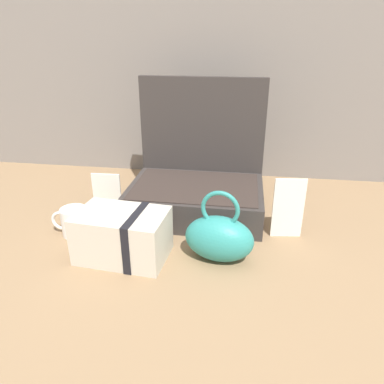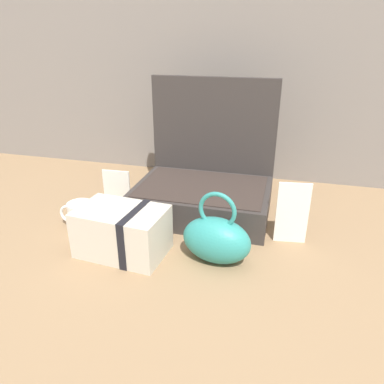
{
  "view_description": "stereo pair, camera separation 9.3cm",
  "coord_description": "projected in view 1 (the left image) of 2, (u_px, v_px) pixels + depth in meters",
  "views": [
    {
      "loc": [
        0.11,
        -0.86,
        0.54
      ],
      "look_at": [
        -0.02,
        -0.02,
        0.16
      ],
      "focal_mm": 33.48,
      "sensor_mm": 36.0,
      "label": 1
    },
    {
      "loc": [
        0.2,
        -0.84,
        0.54
      ],
      "look_at": [
        -0.02,
        -0.02,
        0.16
      ],
      "focal_mm": 33.48,
      "sensor_mm": 36.0,
      "label": 2
    }
  ],
  "objects": [
    {
      "name": "open_suitcase",
      "position": [
        197.0,
        183.0,
        1.17
      ],
      "size": [
        0.42,
        0.32,
        0.41
      ],
      "color": "#332D2B",
      "rests_on": "ground_plane"
    },
    {
      "name": "ground_plane",
      "position": [
        199.0,
        242.0,
        1.01
      ],
      "size": [
        6.0,
        6.0,
        0.0
      ],
      "primitive_type": "plane",
      "color": "#8C6D4C"
    },
    {
      "name": "poster_card_right",
      "position": [
        107.0,
        191.0,
        1.19
      ],
      "size": [
        0.1,
        0.01,
        0.12
      ],
      "primitive_type": "cube",
      "rotation": [
        0.0,
        0.0,
        0.04
      ],
      "color": "white",
      "rests_on": "ground_plane"
    },
    {
      "name": "teal_pouch_handbag",
      "position": [
        219.0,
        237.0,
        0.91
      ],
      "size": [
        0.19,
        0.13,
        0.19
      ],
      "color": "teal",
      "rests_on": "ground_plane"
    },
    {
      "name": "info_card_left",
      "position": [
        288.0,
        208.0,
        1.01
      ],
      "size": [
        0.09,
        0.02,
        0.18
      ],
      "primitive_type": "cube",
      "rotation": [
        0.0,
        0.0,
        0.13
      ],
      "color": "white",
      "rests_on": "ground_plane"
    },
    {
      "name": "cream_toiletry_bag",
      "position": [
        124.0,
        235.0,
        0.92
      ],
      "size": [
        0.24,
        0.17,
        0.13
      ],
      "color": "beige",
      "rests_on": "ground_plane"
    },
    {
      "name": "coffee_mug",
      "position": [
        74.0,
        221.0,
        1.04
      ],
      "size": [
        0.11,
        0.07,
        0.08
      ],
      "color": "white",
      "rests_on": "ground_plane"
    }
  ]
}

